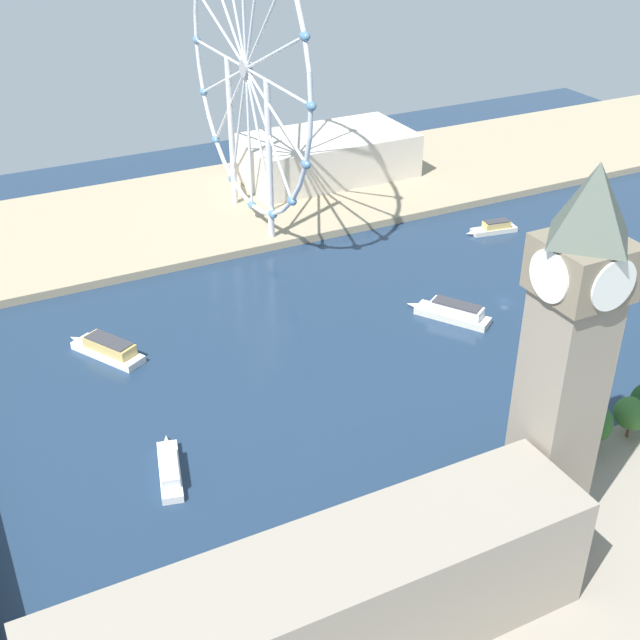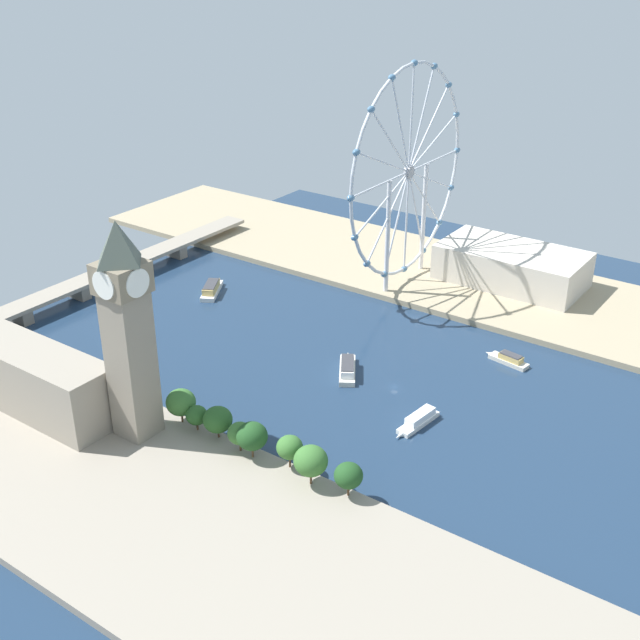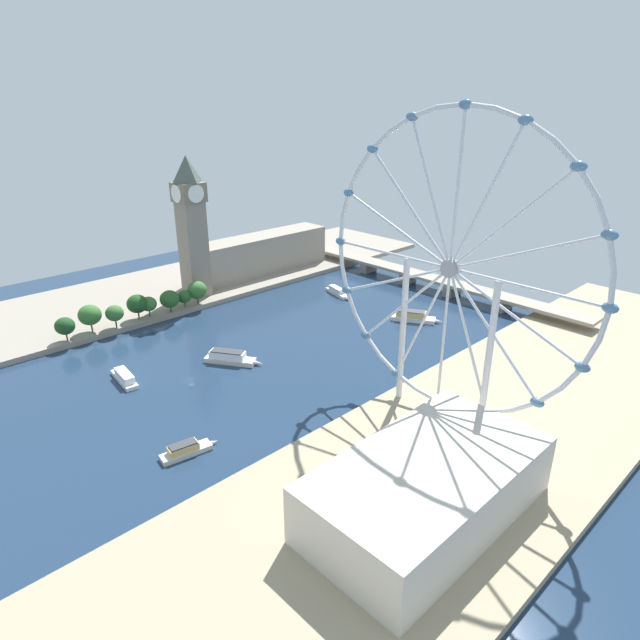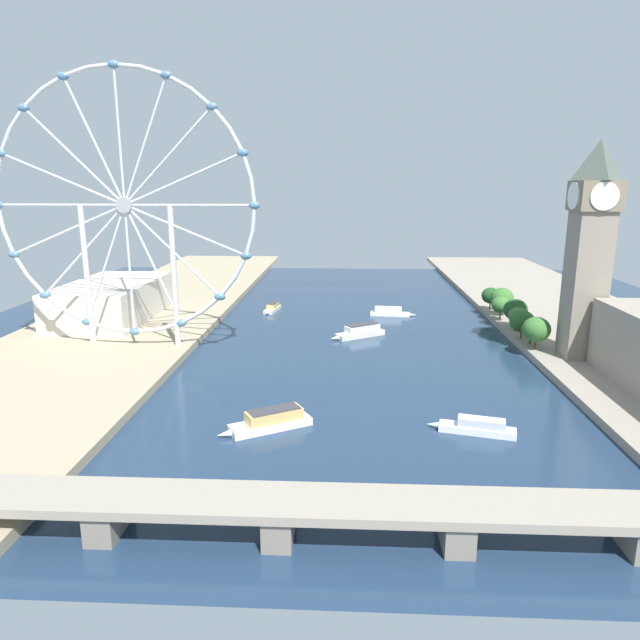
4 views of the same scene
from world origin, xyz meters
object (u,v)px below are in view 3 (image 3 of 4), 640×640
ferris_wheel (450,271)px  tour_boat_1 (338,292)px  riverside_hall (427,488)px  tour_boat_3 (186,450)px  river_bridge (430,279)px  tour_boat_0 (230,358)px  parliament_block (261,253)px  tour_boat_4 (413,317)px  tour_boat_2 (124,377)px  clock_tower (192,225)px

ferris_wheel → tour_boat_1: bearing=149.3°
riverside_hall → tour_boat_1: (-159.51, 125.34, -10.55)m
tour_boat_3 → river_bridge: bearing=21.7°
riverside_hall → tour_boat_0: 129.60m
parliament_block → tour_boat_1: parliament_block is taller
ferris_wheel → parliament_block: bearing=161.0°
tour_boat_1 → tour_boat_4: tour_boat_4 is taller
riverside_hall → river_bridge: bearing=125.3°
river_bridge → ferris_wheel: bearing=-53.4°
riverside_hall → tour_boat_4: bearing=128.4°
parliament_block → ferris_wheel: 212.74m
tour_boat_0 → tour_boat_3: 72.73m
tour_boat_3 → tour_boat_4: 160.55m
tour_boat_2 → clock_tower: bearing=-43.1°
parliament_block → tour_boat_2: parliament_block is taller
tour_boat_0 → tour_boat_4: size_ratio=0.97×
tour_boat_1 → tour_boat_4: bearing=13.8°
ferris_wheel → tour_boat_3: size_ratio=5.27×
ferris_wheel → tour_boat_0: size_ratio=4.32×
tour_boat_3 → ferris_wheel: bearing=-21.5°
tour_boat_0 → tour_boat_3: bearing=-80.5°
tour_boat_0 → tour_boat_4: 109.49m
clock_tower → riverside_hall: 224.78m
tour_boat_2 → ferris_wheel: bearing=-140.8°
river_bridge → tour_boat_1: (-33.68, -52.26, -4.74)m
ferris_wheel → tour_boat_2: 149.40m
parliament_block → river_bridge: size_ratio=0.48×
tour_boat_1 → tour_boat_3: size_ratio=1.18×
clock_tower → tour_boat_1: clock_tower is taller
river_bridge → tour_boat_2: 204.24m
ferris_wheel → tour_boat_2: size_ratio=4.50×
tour_boat_4 → tour_boat_0: bearing=-135.2°
river_bridge → tour_boat_0: (-1.93, -158.21, -4.09)m
tour_boat_1 → tour_boat_4: (60.39, -0.27, 0.62)m
parliament_block → ferris_wheel: size_ratio=0.91×
clock_tower → tour_boat_0: (87.13, -36.84, -44.37)m
tour_boat_0 → tour_boat_4: bearing=41.8°
tour_boat_1 → tour_boat_4: 60.40m
tour_boat_3 → riverside_hall: bearing=-57.4°
ferris_wheel → riverside_hall: bearing=-58.4°
clock_tower → ferris_wheel: ferris_wheel is taller
parliament_block → tour_boat_1: 68.73m
riverside_hall → river_bridge: riverside_hall is taller
river_bridge → tour_boat_0: bearing=-90.7°
riverside_hall → tour_boat_3: bearing=-156.5°
tour_boat_0 → tour_boat_3: tour_boat_0 is taller
clock_tower → river_bridge: (89.06, 121.37, -40.28)m
tour_boat_0 → tour_boat_4: (28.64, 105.68, -0.03)m
tour_boat_2 → tour_boat_3: 67.03m
tour_boat_0 → tour_boat_3: (49.22, -53.54, -0.63)m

